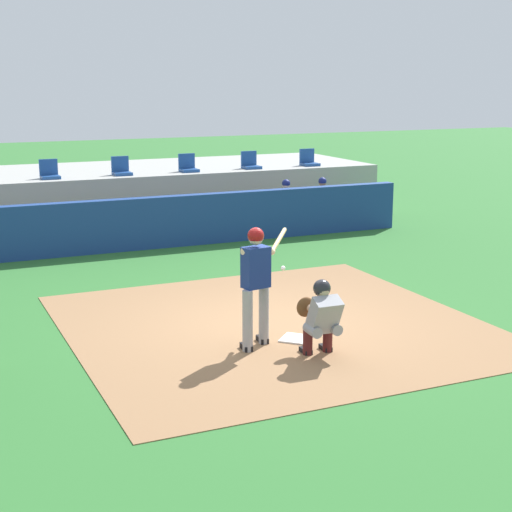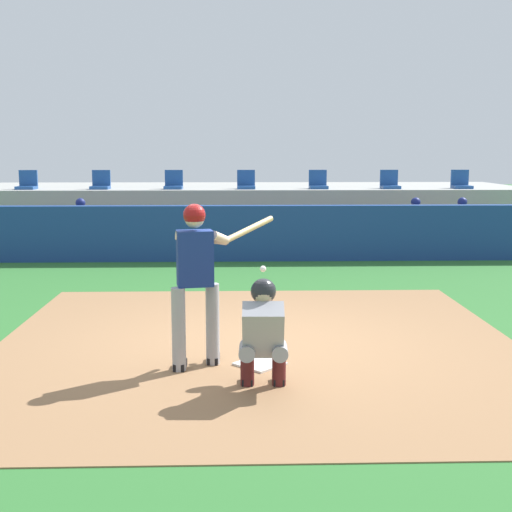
# 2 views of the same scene
# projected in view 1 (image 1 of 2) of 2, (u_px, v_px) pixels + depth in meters

# --- Properties ---
(ground_plane) EXTENTS (80.00, 80.00, 0.00)m
(ground_plane) POSITION_uv_depth(u_px,v_px,m) (274.00, 325.00, 12.58)
(ground_plane) COLOR #2D6B2D
(dirt_infield) EXTENTS (6.40, 6.40, 0.01)m
(dirt_infield) POSITION_uv_depth(u_px,v_px,m) (274.00, 325.00, 12.58)
(dirt_infield) COLOR #936B47
(dirt_infield) RESTS_ON ground
(home_plate) EXTENTS (0.62, 0.62, 0.02)m
(home_plate) POSITION_uv_depth(u_px,v_px,m) (296.00, 339.00, 11.87)
(home_plate) COLOR white
(home_plate) RESTS_ON dirt_infield
(batter_at_plate) EXTENTS (1.14, 1.01, 1.80)m
(batter_at_plate) POSITION_uv_depth(u_px,v_px,m) (257.00, 279.00, 11.34)
(batter_at_plate) COLOR #99999E
(batter_at_plate) RESTS_ON ground
(catcher_crouched) EXTENTS (0.49, 1.71, 1.13)m
(catcher_crouched) POSITION_uv_depth(u_px,v_px,m) (321.00, 315.00, 11.07)
(catcher_crouched) COLOR gray
(catcher_crouched) RESTS_ON ground
(dugout_wall) EXTENTS (13.00, 0.30, 1.20)m
(dugout_wall) POSITION_uv_depth(u_px,v_px,m) (154.00, 223.00, 18.24)
(dugout_wall) COLOR navy
(dugout_wall) RESTS_ON ground
(dugout_bench) EXTENTS (11.80, 0.44, 0.45)m
(dugout_bench) POSITION_uv_depth(u_px,v_px,m) (143.00, 231.00, 19.21)
(dugout_bench) COLOR olive
(dugout_bench) RESTS_ON ground
(dugout_player_1) EXTENTS (0.49, 0.70, 1.30)m
(dugout_player_1) POSITION_uv_depth(u_px,v_px,m) (288.00, 204.00, 20.52)
(dugout_player_1) COLOR #939399
(dugout_player_1) RESTS_ON ground
(dugout_player_2) EXTENTS (0.49, 0.70, 1.30)m
(dugout_player_2) POSITION_uv_depth(u_px,v_px,m) (324.00, 201.00, 20.96)
(dugout_player_2) COLOR #939399
(dugout_player_2) RESTS_ON ground
(stands_platform) EXTENTS (15.00, 4.40, 1.40)m
(stands_platform) POSITION_uv_depth(u_px,v_px,m) (109.00, 194.00, 22.13)
(stands_platform) COLOR #9E9E99
(stands_platform) RESTS_ON ground
(stadium_seat_2) EXTENTS (0.46, 0.46, 0.48)m
(stadium_seat_2) POSITION_uv_depth(u_px,v_px,m) (50.00, 173.00, 19.85)
(stadium_seat_2) COLOR #1E478C
(stadium_seat_2) RESTS_ON stands_platform
(stadium_seat_3) EXTENTS (0.46, 0.46, 0.48)m
(stadium_seat_3) POSITION_uv_depth(u_px,v_px,m) (121.00, 170.00, 20.59)
(stadium_seat_3) COLOR #1E478C
(stadium_seat_3) RESTS_ON stands_platform
(stadium_seat_4) EXTENTS (0.46, 0.46, 0.48)m
(stadium_seat_4) POSITION_uv_depth(u_px,v_px,m) (188.00, 167.00, 21.33)
(stadium_seat_4) COLOR #1E478C
(stadium_seat_4) RESTS_ON stands_platform
(stadium_seat_5) EXTENTS (0.46, 0.46, 0.48)m
(stadium_seat_5) POSITION_uv_depth(u_px,v_px,m) (250.00, 164.00, 22.07)
(stadium_seat_5) COLOR #1E478C
(stadium_seat_5) RESTS_ON stands_platform
(stadium_seat_6) EXTENTS (0.46, 0.46, 0.48)m
(stadium_seat_6) POSITION_uv_depth(u_px,v_px,m) (309.00, 161.00, 22.81)
(stadium_seat_6) COLOR #1E478C
(stadium_seat_6) RESTS_ON stands_platform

